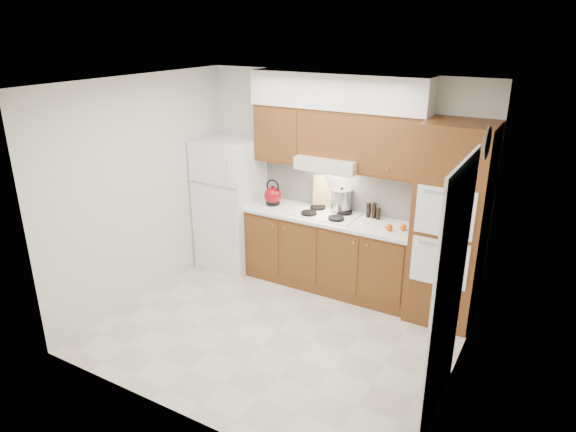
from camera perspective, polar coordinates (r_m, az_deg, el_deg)
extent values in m
plane|color=beige|center=(5.68, -1.12, -12.57)|extent=(3.60, 3.60, 0.00)
plane|color=white|center=(4.78, -1.35, 14.49)|extent=(3.60, 3.60, 0.00)
cube|color=silver|center=(6.35, 5.75, 3.95)|extent=(3.60, 0.02, 2.60)
cube|color=silver|center=(6.16, -15.76, 2.73)|extent=(0.02, 3.00, 2.60)
cube|color=silver|center=(4.51, 18.88, -4.25)|extent=(0.02, 3.00, 2.60)
cube|color=white|center=(6.87, -6.39, 1.35)|extent=(0.75, 0.72, 1.72)
cube|color=brown|center=(6.39, 4.57, -4.07)|extent=(2.11, 0.60, 0.90)
cube|color=white|center=(6.20, 4.66, -0.15)|extent=(2.13, 0.62, 0.04)
cube|color=white|center=(6.35, 5.87, 3.20)|extent=(2.11, 0.03, 0.56)
cube|color=brown|center=(5.71, 17.57, -1.00)|extent=(0.70, 0.65, 2.20)
cube|color=brown|center=(6.40, -0.61, 9.24)|extent=(0.63, 0.33, 0.70)
cube|color=brown|center=(5.82, 11.74, 7.68)|extent=(0.73, 0.33, 0.70)
cube|color=silver|center=(6.09, 4.75, 5.95)|extent=(0.75, 0.45, 0.15)
cube|color=brown|center=(6.07, 5.09, 9.27)|extent=(0.75, 0.33, 0.55)
cube|color=silver|center=(5.96, 5.63, 13.67)|extent=(2.13, 0.36, 0.40)
cube|color=white|center=(6.23, 4.33, 0.21)|extent=(0.74, 0.50, 0.01)
cube|color=black|center=(4.31, 17.37, -8.99)|extent=(0.02, 0.90, 2.10)
cylinder|color=#3F3833|center=(4.77, 21.25, 7.62)|extent=(0.02, 0.30, 0.30)
sphere|color=maroon|center=(6.52, -1.70, 2.28)|extent=(0.23, 0.23, 0.22)
cube|color=tan|center=(6.42, 4.17, 2.69)|extent=(0.32, 0.22, 0.40)
cylinder|color=#B5B5BA|center=(6.28, 5.93, 1.80)|extent=(0.30, 0.30, 0.25)
cylinder|color=black|center=(6.16, 9.56, 0.60)|extent=(0.07, 0.07, 0.19)
cylinder|color=black|center=(6.18, 8.95, 0.65)|extent=(0.07, 0.07, 0.18)
cylinder|color=black|center=(6.13, 10.00, 0.26)|extent=(0.06, 0.06, 0.14)
sphere|color=#F45C0C|center=(5.87, 12.67, -1.22)|extent=(0.10, 0.10, 0.08)
sphere|color=#F15F0C|center=(5.83, 11.16, -1.23)|extent=(0.10, 0.10, 0.08)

